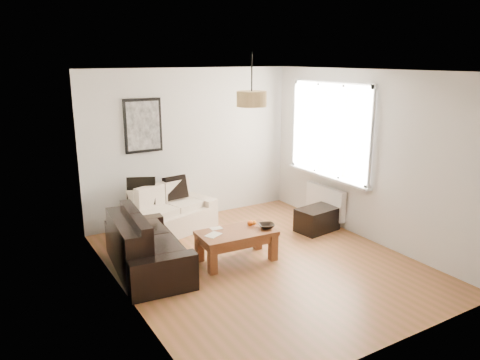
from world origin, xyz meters
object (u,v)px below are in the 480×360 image
sofa_leather (147,244)px  ottoman (317,219)px  loveseat_cream (169,210)px  coffee_table (236,246)px

sofa_leather → ottoman: bearing=-85.3°
sofa_leather → ottoman: (2.88, -0.04, -0.18)m
loveseat_cream → sofa_leather: sofa_leather is taller
sofa_leather → coffee_table: size_ratio=1.59×
loveseat_cream → sofa_leather: bearing=-140.5°
loveseat_cream → coffee_table: size_ratio=1.38×
loveseat_cream → sofa_leather: (-0.78, -1.17, 0.00)m
loveseat_cream → ottoman: bearing=-46.9°
loveseat_cream → sofa_leather: 1.41m
loveseat_cream → ottoman: 2.43m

